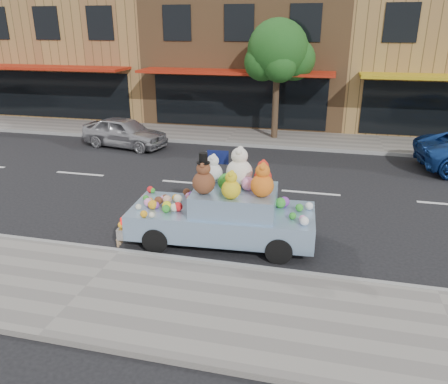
# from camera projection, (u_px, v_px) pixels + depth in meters

# --- Properties ---
(ground) EXTENTS (120.00, 120.00, 0.00)m
(ground) POSITION_uv_depth(u_px,v_px,m) (188.00, 183.00, 14.47)
(ground) COLOR black
(ground) RESTS_ON ground
(near_sidewalk) EXTENTS (60.00, 3.00, 0.12)m
(near_sidewalk) POSITION_uv_depth(u_px,v_px,m) (86.00, 288.00, 8.55)
(near_sidewalk) COLOR gray
(near_sidewalk) RESTS_ON ground
(far_sidewalk) EXTENTS (60.00, 3.00, 0.12)m
(far_sidewalk) POSITION_uv_depth(u_px,v_px,m) (231.00, 136.00, 20.35)
(far_sidewalk) COLOR gray
(far_sidewalk) RESTS_ON ground
(near_kerb) EXTENTS (60.00, 0.12, 0.13)m
(near_kerb) POSITION_uv_depth(u_px,v_px,m) (120.00, 252.00, 9.91)
(near_kerb) COLOR gray
(near_kerb) RESTS_ON ground
(far_kerb) EXTENTS (60.00, 0.12, 0.13)m
(far_kerb) POSITION_uv_depth(u_px,v_px,m) (224.00, 144.00, 18.99)
(far_kerb) COLOR gray
(far_kerb) RESTS_ON ground
(storefront_left) EXTENTS (10.00, 9.80, 7.30)m
(storefront_left) POSITION_uv_depth(u_px,v_px,m) (90.00, 48.00, 26.24)
(storefront_left) COLOR #9D7842
(storefront_left) RESTS_ON ground
(storefront_mid) EXTENTS (10.00, 9.80, 7.30)m
(storefront_mid) POSITION_uv_depth(u_px,v_px,m) (253.00, 50.00, 24.05)
(storefront_mid) COLOR olive
(storefront_mid) RESTS_ON ground
(street_tree) EXTENTS (3.00, 2.70, 5.22)m
(street_tree) POSITION_uv_depth(u_px,v_px,m) (278.00, 55.00, 18.66)
(street_tree) COLOR #38281C
(street_tree) RESTS_ON ground
(car_silver) EXTENTS (3.97, 2.20, 1.28)m
(car_silver) POSITION_uv_depth(u_px,v_px,m) (125.00, 132.00, 18.57)
(car_silver) COLOR #B1B0B5
(car_silver) RESTS_ON ground
(art_car) EXTENTS (4.58, 2.02, 2.29)m
(art_car) POSITION_uv_depth(u_px,v_px,m) (224.00, 210.00, 10.26)
(art_car) COLOR black
(art_car) RESTS_ON ground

